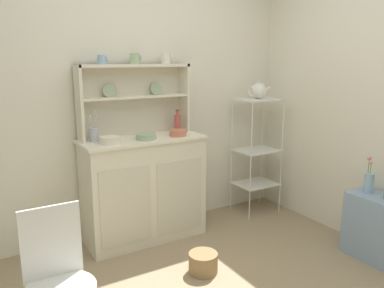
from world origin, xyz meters
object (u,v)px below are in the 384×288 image
(flower_vase, at_px, (369,181))
(bakers_rack, at_px, (257,144))
(hutch_shelf_unit, at_px, (133,94))
(utensil_jar, at_px, (94,134))
(hutch_cabinet, at_px, (143,188))
(jam_bottle, at_px, (177,123))
(wire_chair, at_px, (57,273))
(porcelain_teapot, at_px, (259,91))
(side_shelf_blue, at_px, (378,228))
(floor_basket, at_px, (203,263))
(cup_sky_0, at_px, (102,60))
(bowl_mixing_large, at_px, (110,140))

(flower_vase, bearing_deg, bakers_rack, 98.84)
(hutch_shelf_unit, bearing_deg, utensil_jar, -167.83)
(bakers_rack, relative_size, utensil_jar, 4.72)
(utensil_jar, bearing_deg, flower_vase, -34.54)
(hutch_cabinet, height_order, utensil_jar, utensil_jar)
(hutch_cabinet, relative_size, flower_vase, 3.51)
(jam_bottle, distance_m, utensil_jar, 0.79)
(wire_chair, distance_m, porcelain_teapot, 2.60)
(hutch_cabinet, height_order, side_shelf_blue, hutch_cabinet)
(wire_chair, bearing_deg, porcelain_teapot, 46.27)
(floor_basket, bearing_deg, jam_bottle, 73.33)
(bakers_rack, relative_size, floor_basket, 5.40)
(cup_sky_0, bearing_deg, bowl_mixing_large, -98.65)
(flower_vase, bearing_deg, floor_basket, 162.28)
(wire_chair, relative_size, utensil_jar, 3.38)
(bowl_mixing_large, bearing_deg, hutch_cabinet, 13.30)
(hutch_cabinet, relative_size, bakers_rack, 0.90)
(hutch_cabinet, xyz_separation_m, bowl_mixing_large, (-0.31, -0.07, 0.47))
(bakers_rack, relative_size, side_shelf_blue, 2.27)
(wire_chair, distance_m, utensil_jar, 1.41)
(bakers_rack, bearing_deg, flower_vase, -81.16)
(side_shelf_blue, relative_size, jam_bottle, 2.53)
(hutch_cabinet, relative_size, utensil_jar, 4.23)
(hutch_shelf_unit, distance_m, utensil_jar, 0.51)
(jam_bottle, relative_size, utensil_jar, 0.82)
(porcelain_teapot, bearing_deg, hutch_shelf_unit, 171.89)
(floor_basket, bearing_deg, utensil_jar, 122.03)
(wire_chair, bearing_deg, hutch_shelf_unit, 72.76)
(floor_basket, distance_m, cup_sky_0, 1.79)
(porcelain_teapot, distance_m, flower_vase, 1.35)
(bowl_mixing_large, bearing_deg, porcelain_teapot, 2.05)
(floor_basket, xyz_separation_m, flower_vase, (1.31, -0.42, 0.54))
(flower_vase, bearing_deg, utensil_jar, 145.46)
(cup_sky_0, bearing_deg, utensil_jar, -158.45)
(bowl_mixing_large, relative_size, porcelain_teapot, 0.68)
(floor_basket, height_order, utensil_jar, utensil_jar)
(hutch_cabinet, relative_size, side_shelf_blue, 2.04)
(bowl_mixing_large, relative_size, jam_bottle, 0.81)
(floor_basket, relative_size, cup_sky_0, 2.82)
(bakers_rack, xyz_separation_m, cup_sky_0, (-1.54, 0.14, 0.85))
(hutch_shelf_unit, bearing_deg, hutch_cabinet, -90.00)
(bowl_mixing_large, xyz_separation_m, jam_bottle, (0.70, 0.16, 0.06))
(hutch_cabinet, height_order, bakers_rack, bakers_rack)
(bowl_mixing_large, bearing_deg, side_shelf_blue, -35.11)
(bakers_rack, xyz_separation_m, side_shelf_blue, (0.18, -1.29, -0.46))
(bowl_mixing_large, bearing_deg, flower_vase, -32.39)
(utensil_jar, bearing_deg, porcelain_teapot, -3.29)
(utensil_jar, bearing_deg, wire_chair, -115.94)
(cup_sky_0, relative_size, jam_bottle, 0.38)
(flower_vase, bearing_deg, side_shelf_blue, -89.81)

